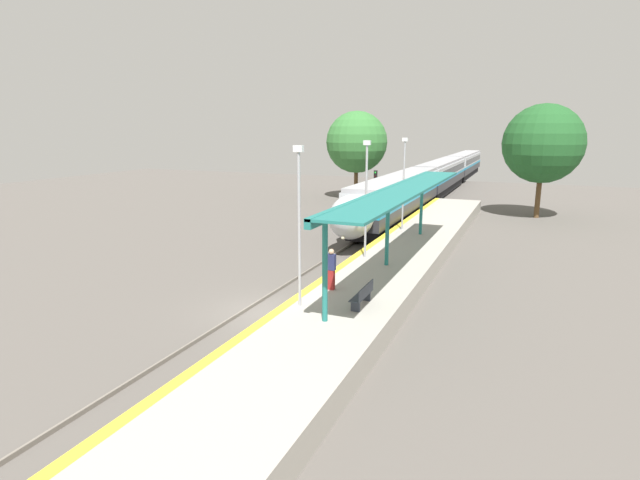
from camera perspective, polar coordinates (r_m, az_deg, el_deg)
The scene contains 14 objects.
ground_plane at distance 22.10m, azimuth -6.46°, elevation -8.12°, with size 120.00×120.00×0.00m, color #56514C.
rail_left at distance 22.41m, azimuth -8.08°, elevation -7.66°, with size 0.08×90.00×0.15m, color slate.
rail_right at distance 21.74m, azimuth -4.79°, elevation -8.23°, with size 0.08×90.00×0.15m, color slate.
train at distance 62.08m, azimuth 13.50°, elevation 7.18°, with size 2.84×67.24×3.93m.
platform_right at distance 20.43m, azimuth 2.85°, elevation -8.31°, with size 4.35×64.00×1.01m.
platform_bench at distance 19.57m, azimuth 4.96°, elevation -6.24°, with size 0.44×1.76×0.89m.
person_waiting at distance 21.38m, azimuth 1.30°, elevation -3.25°, with size 0.36×0.24×1.80m.
railway_signal at distance 44.18m, azimuth 6.33°, elevation 5.80°, with size 0.28×0.28×4.23m.
lamppost_near at distance 18.84m, azimuth -2.40°, elevation 2.54°, with size 0.36×0.20×6.19m.
lamppost_mid at distance 26.42m, azimuth 5.30°, elevation 5.41°, with size 0.36×0.20×6.19m.
lamppost_far at distance 34.30m, azimuth 9.54°, elevation 6.95°, with size 0.36×0.20×6.19m.
station_canopy at distance 24.77m, azimuth 9.14°, elevation 5.42°, with size 2.02×19.39×4.00m.
background_tree_left at distance 56.61m, azimuth 4.20°, elevation 11.08°, with size 6.80×6.80×9.70m.
background_tree_right at distance 48.07m, azimuth 24.14°, elevation 10.00°, with size 6.84×6.84×9.92m.
Camera 1 is at (10.29, -17.92, 7.81)m, focal length 28.00 mm.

